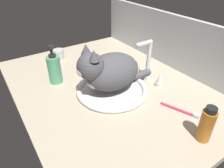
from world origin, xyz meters
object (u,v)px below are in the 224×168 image
(toothbrush, at_px, (181,110))
(soap_pump_bottle, at_px, (54,69))
(amber_bottle, at_px, (206,125))
(sink_basin, at_px, (112,89))
(faucet, at_px, (147,65))
(metal_jar, at_px, (59,54))
(cat, at_px, (108,71))

(toothbrush, bearing_deg, soap_pump_bottle, -146.24)
(soap_pump_bottle, relative_size, amber_bottle, 1.39)
(sink_basin, bearing_deg, faucet, 90.00)
(amber_bottle, height_order, toothbrush, amber_bottle)
(faucet, bearing_deg, metal_jar, -149.64)
(soap_pump_bottle, relative_size, toothbrush, 1.23)
(sink_basin, distance_m, cat, 0.10)
(faucet, xyz_separation_m, cat, (-0.00, -0.22, 0.03))
(metal_jar, bearing_deg, soap_pump_bottle, -24.58)
(amber_bottle, relative_size, toothbrush, 0.89)
(sink_basin, height_order, soap_pump_bottle, soap_pump_bottle)
(amber_bottle, bearing_deg, faucet, 165.17)
(soap_pump_bottle, xyz_separation_m, amber_bottle, (0.62, 0.27, -0.01))
(metal_jar, distance_m, amber_bottle, 0.88)
(toothbrush, bearing_deg, metal_jar, -163.51)
(faucet, bearing_deg, cat, -90.19)
(sink_basin, relative_size, soap_pump_bottle, 1.73)
(faucet, distance_m, soap_pump_bottle, 0.44)
(cat, bearing_deg, faucet, 89.81)
(faucet, xyz_separation_m, toothbrush, (0.27, -0.06, -0.07))
(cat, relative_size, amber_bottle, 2.79)
(sink_basin, distance_m, metal_jar, 0.47)
(faucet, bearing_deg, amber_bottle, -14.83)
(amber_bottle, bearing_deg, cat, -163.73)
(sink_basin, distance_m, toothbrush, 0.30)
(faucet, height_order, metal_jar, faucet)
(amber_bottle, bearing_deg, sink_basin, -166.51)
(faucet, xyz_separation_m, metal_jar, (-0.46, -0.27, -0.05))
(metal_jar, xyz_separation_m, soap_pump_bottle, (0.24, -0.11, 0.04))
(metal_jar, height_order, amber_bottle, amber_bottle)
(cat, bearing_deg, sink_basin, 88.02)
(cat, xyz_separation_m, toothbrush, (0.27, 0.17, -0.11))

